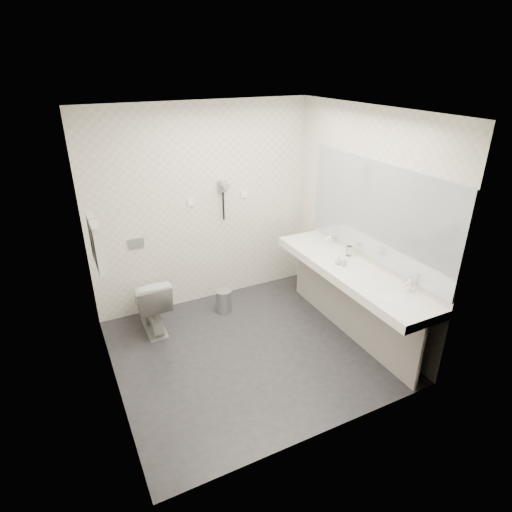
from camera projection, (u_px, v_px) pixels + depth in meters
floor at (250, 350)px, 4.67m from camera, size 2.80×2.80×0.00m
ceiling at (248, 112)px, 3.61m from camera, size 2.80×2.80×0.00m
wall_back at (203, 208)px, 5.20m from camera, size 2.80×0.00×2.80m
wall_front at (327, 310)px, 3.09m from camera, size 2.80×0.00×2.80m
wall_left at (100, 276)px, 3.58m from camera, size 0.00×2.60×2.60m
wall_right at (363, 223)px, 4.71m from camera, size 0.00×2.60×2.60m
vanity_counter at (350, 272)px, 4.63m from camera, size 0.55×2.20×0.10m
vanity_panel at (349, 305)px, 4.82m from camera, size 0.03×2.15×0.75m
vanity_post_near at (420, 356)px, 3.99m from camera, size 0.06×0.06×0.75m
vanity_post_far at (302, 268)px, 5.67m from camera, size 0.06×0.06×0.75m
mirror at (376, 212)px, 4.46m from camera, size 0.02×2.20×1.05m
basin_near at (393, 296)px, 4.08m from camera, size 0.40×0.31×0.05m
basin_far at (317, 247)px, 5.14m from camera, size 0.40×0.31×0.05m
faucet_near at (410, 284)px, 4.13m from camera, size 0.04×0.04×0.15m
faucet_far at (331, 238)px, 5.18m from camera, size 0.04×0.04×0.15m
soap_bottle_a at (344, 262)px, 4.63m from camera, size 0.05×0.05×0.11m
soap_bottle_b at (338, 260)px, 4.67m from camera, size 0.11×0.11×0.10m
glass_left at (349, 251)px, 4.87m from camera, size 0.08×0.08×0.12m
toilet at (151, 303)px, 4.91m from camera, size 0.41×0.70×0.70m
flush_plate at (136, 243)px, 4.97m from camera, size 0.18×0.02×0.12m
pedal_bin at (224, 301)px, 5.34m from camera, size 0.26×0.26×0.28m
bin_lid at (224, 291)px, 5.28m from camera, size 0.20×0.20×0.02m
towel_rail at (91, 221)px, 3.91m from camera, size 0.02×0.62×0.02m
towel_near at (98, 248)px, 3.90m from camera, size 0.07×0.24×0.48m
towel_far at (94, 238)px, 4.13m from camera, size 0.07×0.24×0.48m
dryer_cradle at (222, 186)px, 5.17m from camera, size 0.10×0.04×0.14m
dryer_barrel at (224, 185)px, 5.10m from camera, size 0.08×0.14×0.08m
dryer_cord at (223, 206)px, 5.26m from camera, size 0.02×0.02×0.35m
switch_plate_a at (191, 202)px, 5.08m from camera, size 0.09×0.02×0.09m
switch_plate_b at (244, 194)px, 5.37m from camera, size 0.09×0.02×0.09m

